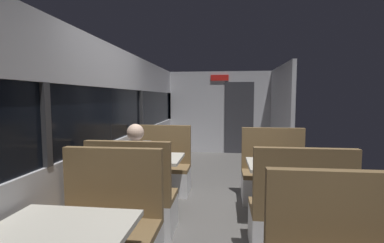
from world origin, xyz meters
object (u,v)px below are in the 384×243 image
bench_mid_window_facing_end (134,205)px  seated_passenger (135,185)px  bench_rear_aisle_facing_entry (274,180)px  dining_table_mid_window (150,164)px  bench_rear_aisle_facing_end (298,220)px  dining_table_rear_aisle (284,172)px  bench_near_window_facing_entry (107,236)px  bench_mid_window_facing_entry (161,172)px

bench_mid_window_facing_end → seated_passenger: 0.22m
bench_mid_window_facing_end → bench_rear_aisle_facing_entry: same height
dining_table_mid_window → bench_mid_window_facing_end: size_ratio=0.82×
bench_rear_aisle_facing_end → seated_passenger: 1.82m
bench_mid_window_facing_end → seated_passenger: size_ratio=0.87×
seated_passenger → dining_table_rear_aisle: bearing=13.4°
bench_near_window_facing_entry → seated_passenger: 0.83m
bench_rear_aisle_facing_end → bench_rear_aisle_facing_entry: 1.40m
dining_table_rear_aisle → seated_passenger: 1.84m
bench_mid_window_facing_end → bench_mid_window_facing_entry: 1.40m
bench_mid_window_facing_entry → bench_rear_aisle_facing_entry: size_ratio=1.00×
bench_mid_window_facing_entry → dining_table_rear_aisle: size_ratio=1.22×
bench_rear_aisle_facing_entry → bench_near_window_facing_entry: bearing=-132.8°
dining_table_mid_window → bench_rear_aisle_facing_end: (1.79, -0.90, -0.31)m
bench_mid_window_facing_entry → bench_rear_aisle_facing_end: 2.40m
bench_mid_window_facing_end → bench_near_window_facing_entry: bearing=-90.0°
bench_mid_window_facing_entry → bench_rear_aisle_facing_entry: (1.79, -0.20, 0.00)m
bench_near_window_facing_entry → bench_mid_window_facing_entry: size_ratio=1.00×
bench_mid_window_facing_entry → seated_passenger: size_ratio=0.87×
dining_table_mid_window → bench_mid_window_facing_entry: (0.00, 0.70, -0.31)m
bench_mid_window_facing_end → bench_rear_aisle_facing_end: (1.79, -0.20, 0.00)m
bench_rear_aisle_facing_entry → seated_passenger: 2.13m
bench_rear_aisle_facing_end → bench_mid_window_facing_entry: bearing=138.2°
bench_near_window_facing_entry → bench_rear_aisle_facing_end: size_ratio=1.00×
bench_near_window_facing_entry → dining_table_mid_window: bearing=90.0°
bench_rear_aisle_facing_entry → bench_rear_aisle_facing_end: bearing=-90.0°
bench_mid_window_facing_entry → dining_table_rear_aisle: bearing=-26.7°
dining_table_mid_window → bench_near_window_facing_entry: bearing=-90.0°
bench_rear_aisle_facing_end → seated_passenger: bearing=171.3°
bench_mid_window_facing_end → dining_table_rear_aisle: bearing=15.6°
bench_rear_aisle_facing_entry → bench_mid_window_facing_entry: bearing=173.6°
bench_mid_window_facing_entry → bench_near_window_facing_entry: bearing=-90.0°
dining_table_mid_window → bench_rear_aisle_facing_entry: bearing=15.6°
bench_near_window_facing_entry → bench_rear_aisle_facing_entry: 2.63m
bench_mid_window_facing_end → bench_rear_aisle_facing_entry: bearing=33.8°
bench_mid_window_facing_entry → bench_rear_aisle_facing_entry: bearing=-6.4°
bench_near_window_facing_entry → bench_rear_aisle_facing_entry: (1.79, 1.93, 0.00)m
dining_table_rear_aisle → bench_rear_aisle_facing_entry: bearing=90.0°
bench_mid_window_facing_entry → seated_passenger: 1.34m
dining_table_mid_window → dining_table_rear_aisle: same height
bench_mid_window_facing_entry → bench_rear_aisle_facing_end: bearing=-41.8°
bench_near_window_facing_entry → bench_mid_window_facing_entry: 2.13m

